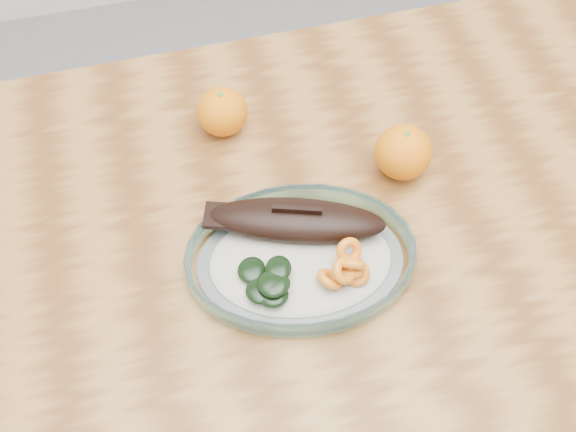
{
  "coord_description": "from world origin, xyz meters",
  "views": [
    {
      "loc": [
        -0.15,
        -0.44,
        1.51
      ],
      "look_at": [
        -0.02,
        0.05,
        0.77
      ],
      "focal_mm": 45.0,
      "sensor_mm": 36.0,
      "label": 1
    }
  ],
  "objects_px": {
    "orange_left": "(222,112)",
    "orange_right": "(403,152)",
    "dining_table": "(314,291)",
    "plated_meal": "(300,255)"
  },
  "relations": [
    {
      "from": "orange_left",
      "to": "orange_right",
      "type": "bearing_deg",
      "value": -31.7
    },
    {
      "from": "dining_table",
      "to": "orange_right",
      "type": "distance_m",
      "value": 0.22
    },
    {
      "from": "dining_table",
      "to": "orange_left",
      "type": "height_order",
      "value": "orange_left"
    },
    {
      "from": "dining_table",
      "to": "orange_left",
      "type": "relative_size",
      "value": 17.36
    },
    {
      "from": "orange_right",
      "to": "plated_meal",
      "type": "bearing_deg",
      "value": -147.47
    },
    {
      "from": "dining_table",
      "to": "orange_right",
      "type": "relative_size",
      "value": 16.09
    },
    {
      "from": "dining_table",
      "to": "orange_left",
      "type": "xyz_separation_m",
      "value": [
        -0.07,
        0.23,
        0.13
      ]
    },
    {
      "from": "plated_meal",
      "to": "orange_left",
      "type": "bearing_deg",
      "value": 109.2
    },
    {
      "from": "orange_left",
      "to": "orange_right",
      "type": "relative_size",
      "value": 0.93
    },
    {
      "from": "orange_left",
      "to": "orange_right",
      "type": "xyz_separation_m",
      "value": [
        0.21,
        -0.13,
        0.0
      ]
    }
  ]
}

